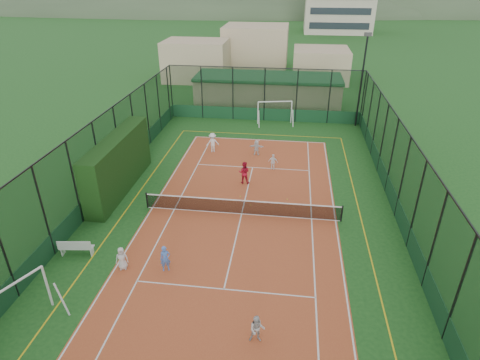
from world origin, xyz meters
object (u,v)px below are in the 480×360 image
object	(u,v)px
white_bench	(77,247)
child_far_right	(273,162)
child_far_back	(256,147)
child_far_left	(213,142)
futsal_goal_far	(275,113)
child_near_right	(257,329)
floodlight_ne	(361,81)
clubhouse	(268,91)
child_near_left	(122,258)
futsal_goal_near	(11,310)
coach	(244,172)
child_near_mid	(165,259)

from	to	relation	value
white_bench	child_far_right	distance (m)	14.52
white_bench	child_far_back	distance (m)	15.72
child_far_left	child_far_right	xyz separation A→B (m)	(4.94, -2.60, -0.19)
child_far_back	child_far_right	bearing A→B (deg)	121.51
futsal_goal_far	child_near_right	world-z (taller)	futsal_goal_far
child_near_right	child_far_left	xyz separation A→B (m)	(-5.19, 17.94, 0.16)
floodlight_ne	clubhouse	bearing A→B (deg)	147.88
futsal_goal_far	child_near_left	bearing A→B (deg)	-117.65
futsal_goal_far	child_near_right	bearing A→B (deg)	-100.40
white_bench	child_near_left	distance (m)	2.82
clubhouse	futsal_goal_far	size ratio (longest dim) A/B	4.65
floodlight_ne	futsal_goal_near	xyz separation A→B (m)	(-16.47, -26.34, -3.07)
futsal_goal_near	futsal_goal_far	distance (m)	27.49
child_far_right	clubhouse	bearing A→B (deg)	-75.42
floodlight_ne	child_near_left	bearing A→B (deg)	-121.64
coach	white_bench	bearing A→B (deg)	51.15
child_far_left	coach	size ratio (longest dim) A/B	1.00
child_near_left	child_far_right	size ratio (longest dim) A/B	1.02
white_bench	clubhouse	bearing A→B (deg)	66.83
white_bench	coach	world-z (taller)	coach
floodlight_ne	futsal_goal_near	world-z (taller)	floodlight_ne
floodlight_ne	child_far_back	world-z (taller)	floodlight_ne
clubhouse	white_bench	xyz separation A→B (m)	(-7.80, -26.86, -1.10)
clubhouse	child_far_back	bearing A→B (deg)	-89.75
futsal_goal_near	coach	size ratio (longest dim) A/B	2.11
futsal_goal_far	child_far_back	distance (m)	7.59
white_bench	futsal_goal_near	size ratio (longest dim) A/B	0.52
child_near_left	child_far_back	xyz separation A→B (m)	(5.14, 14.35, 0.00)
child_near_right	floodlight_ne	bearing A→B (deg)	69.99
white_bench	child_far_back	xyz separation A→B (m)	(7.86, 13.61, 0.14)
child_near_left	child_far_left	world-z (taller)	child_far_left
white_bench	child_far_left	size ratio (longest dim) A/B	1.09
futsal_goal_near	clubhouse	bearing A→B (deg)	10.28
white_bench	child_near_mid	distance (m)	4.86
coach	floodlight_ne	bearing A→B (deg)	-123.88
child_near_left	futsal_goal_near	bearing A→B (deg)	-139.00
white_bench	child_near_left	size ratio (longest dim) A/B	1.41
floodlight_ne	child_near_right	distance (m)	26.77
white_bench	child_near_left	xyz separation A→B (m)	(2.71, -0.75, 0.14)
white_bench	child_far_back	bearing A→B (deg)	53.02
child_far_back	coach	distance (m)	4.81
futsal_goal_far	child_near_right	distance (m)	25.31
futsal_goal_near	coach	distance (m)	15.63
futsal_goal_far	child_near_mid	size ratio (longest dim) A/B	2.42
child_near_right	child_near_left	bearing A→B (deg)	148.25
child_far_right	child_near_mid	bearing A→B (deg)	78.28
white_bench	child_near_right	size ratio (longest dim) A/B	1.36
futsal_goal_near	futsal_goal_far	bearing A→B (deg)	5.26
futsal_goal_near	child_near_left	size ratio (longest dim) A/B	2.72
white_bench	child_far_left	world-z (taller)	child_far_left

